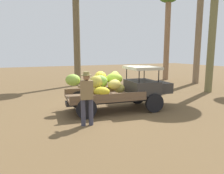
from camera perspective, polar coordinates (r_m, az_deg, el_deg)
The scene contains 4 objects.
ground_plane at distance 9.10m, azimuth -0.85°, elevation -6.10°, with size 60.00×60.00×0.00m, color brown.
truck at distance 8.88m, azimuth 2.12°, elevation -0.19°, with size 4.58×2.16×1.82m.
farmer at distance 7.01m, azimuth -6.80°, elevation -2.20°, with size 0.52×0.49×1.80m.
forest_tree_0 at distance 20.02m, azimuth 14.91°, elevation 21.12°, with size 2.01×2.01×8.20m.
Camera 1 is at (-3.61, -8.00, 2.42)m, focal length 34.06 mm.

